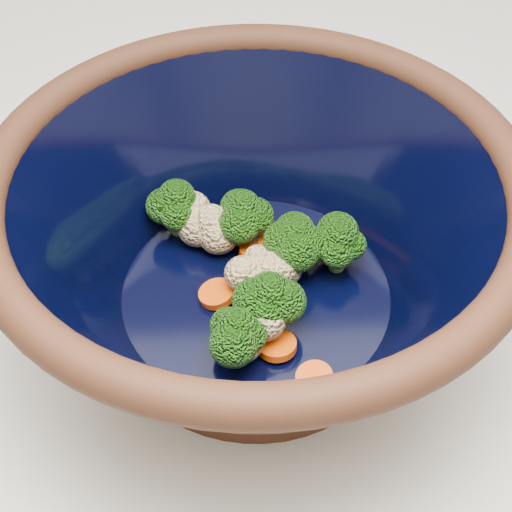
# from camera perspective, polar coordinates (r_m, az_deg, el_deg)

# --- Properties ---
(counter) EXTENTS (1.20, 1.20, 0.90)m
(counter) POSITION_cam_1_polar(r_m,az_deg,el_deg) (0.99, 1.22, -16.78)
(counter) COLOR white
(counter) RESTS_ON ground
(mixing_bowl) EXTENTS (0.36, 0.36, 0.16)m
(mixing_bowl) POSITION_cam_1_polar(r_m,az_deg,el_deg) (0.49, 0.00, 1.21)
(mixing_bowl) COLOR black
(mixing_bowl) RESTS_ON counter
(vegetable_pile) EXTENTS (0.16, 0.18, 0.05)m
(vegetable_pile) POSITION_cam_1_polar(r_m,az_deg,el_deg) (0.52, -0.23, -0.14)
(vegetable_pile) COLOR #608442
(vegetable_pile) RESTS_ON mixing_bowl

